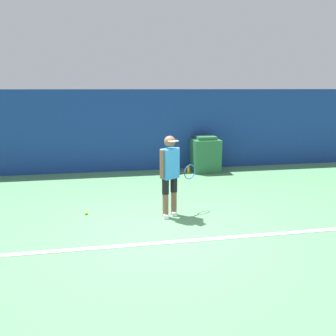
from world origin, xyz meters
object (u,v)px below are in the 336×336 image
Objects in this scene: tennis_ball at (86,213)px; water_bottle at (188,169)px; tennis_player at (170,172)px; covered_chair at (205,155)px.

water_bottle is at bearing 45.99° from tennis_ball.
tennis_player is 1.49× the size of covered_chair.
tennis_player is 3.58m from water_bottle.
water_bottle is at bearing 40.18° from tennis_player.
tennis_ball is at bearing -134.01° from water_bottle.
covered_chair is (1.72, 3.44, -0.38)m from tennis_player.
covered_chair is (3.40, 3.08, 0.49)m from tennis_ball.
tennis_ball is 0.29× the size of water_bottle.
tennis_ball is 4.09m from water_bottle.
tennis_player is at bearing -109.28° from water_bottle.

